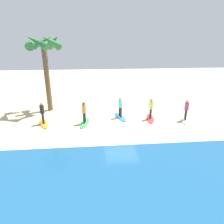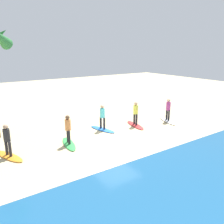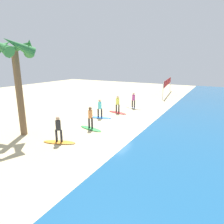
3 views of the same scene
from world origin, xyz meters
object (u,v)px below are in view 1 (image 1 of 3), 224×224
surfer_white (187,108)px  surfer_orange (42,111)px  surfboard_green (85,123)px  surfer_green (84,111)px  surfer_red (151,107)px  palm_tree (44,49)px  surfboard_orange (44,123)px  surfer_blue (120,106)px  surfboard_blue (120,117)px  surfboard_white (185,120)px  surfboard_red (150,118)px

surfer_white → surfer_orange: 11.07m
surfboard_green → surfer_green: size_ratio=1.28×
surfer_red → surfer_green: 5.28m
surfer_green → palm_tree: 6.35m
surfboard_orange → surfer_orange: 0.99m
surfboard_orange → surfer_blue: bearing=76.7°
surfboard_blue → surfer_green: bearing=-85.5°
surfboard_white → surfer_red: size_ratio=1.28×
surfer_white → surfboard_blue: surfer_white is taller
surfer_orange → palm_tree: palm_tree is taller
surfer_white → surfboard_red: 2.91m
surfer_red → surfer_white: bearing=168.5°
surfboard_green → surfboard_red: bearing=105.4°
surfboard_blue → surfboard_orange: (6.00, 0.79, 0.00)m
surfboard_white → surfer_orange: 11.12m
surfboard_red → surfer_green: 5.37m
surfer_red → surfer_blue: bearing=-13.0°
surfboard_orange → surfer_green: bearing=65.3°
surfboard_red → surfboard_blue: same height
surfer_white → surfboard_orange: bearing=-1.6°
surfer_orange → surfer_blue: bearing=-172.5°
surfboard_blue → surfboard_red: bearing=62.2°
surfboard_green → surfboard_orange: 3.13m
surfer_green → palm_tree: (3.22, -3.45, 4.26)m
surfer_white → palm_tree: palm_tree is taller
surfboard_white → surfer_blue: size_ratio=1.28×
surfer_red → surfer_green: same height
surfboard_blue → surfboard_green: size_ratio=1.00×
surfboard_white → surfboard_green: size_ratio=1.00×
surfboard_white → surfer_red: 2.91m
surfer_blue → surfboard_white: bearing=167.8°
palm_tree → surfer_red: bearing=160.5°
surfer_red → surfboard_blue: 2.64m
surfer_green → surfer_blue: bearing=-160.8°
surfboard_white → palm_tree: (11.16, -3.54, 5.25)m
surfer_red → palm_tree: bearing=-19.5°
surfboard_white → surfboard_blue: size_ratio=1.00×
surfboard_orange → palm_tree: 6.16m
surfboard_red → surfer_blue: surfer_blue is taller
surfer_white → surfer_red: size_ratio=1.00×
surfer_red → palm_tree: (8.48, -3.00, 4.26)m
surfboard_white → surfboard_red: 2.74m
surfer_red → surfer_orange: same height
surfboard_blue → surfboard_green: same height
palm_tree → surfer_green: bearing=133.1°
surfer_red → surfer_blue: (2.38, -0.55, 0.00)m
surfer_green → surfer_orange: size_ratio=1.00×
surfer_red → surfboard_blue: bearing=-13.0°
surfboard_white → surfboard_red: same height
surfboard_blue → surfer_orange: bearing=-97.3°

